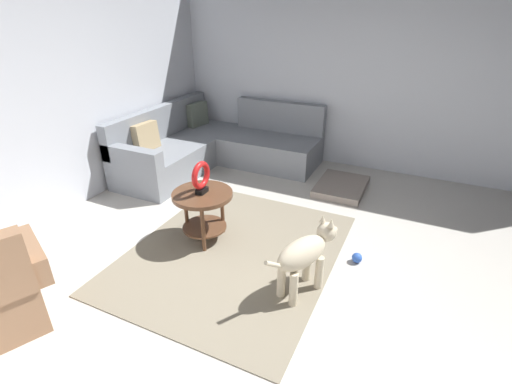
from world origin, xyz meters
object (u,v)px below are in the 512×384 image
object	(u,v)px
torus_sculpture	(201,177)
dog	(305,253)
dog_toy_ball	(357,258)
sectional_couch	(214,147)
dog_bed_mat	(341,187)
side_table	(203,204)

from	to	relation	value
torus_sculpture	dog	xyz separation A→B (m)	(-0.30, -1.17, -0.33)
torus_sculpture	dog_toy_ball	bearing A→B (deg)	-79.52
sectional_couch	dog	xyz separation A→B (m)	(-2.06, -2.12, 0.09)
dog_bed_mat	dog_toy_ball	distance (m)	1.56
sectional_couch	dog_toy_ball	size ratio (longest dim) A/B	23.17
dog	dog_toy_ball	size ratio (longest dim) A/B	8.22
torus_sculpture	dog_toy_ball	distance (m)	1.67
torus_sculpture	dog_bed_mat	distance (m)	2.12
side_table	dog_toy_ball	distance (m)	1.58
torus_sculpture	side_table	bearing A→B (deg)	93.58
sectional_couch	torus_sculpture	size ratio (longest dim) A/B	6.90
dog	dog_toy_ball	distance (m)	0.75
sectional_couch	dog_bed_mat	size ratio (longest dim) A/B	2.81
dog_toy_ball	dog_bed_mat	bearing A→B (deg)	19.10
side_table	torus_sculpture	bearing A→B (deg)	-86.42
dog	torus_sculpture	bearing A→B (deg)	-171.00
side_table	dog_bed_mat	xyz separation A→B (m)	(1.75, -1.00, -0.37)
dog_toy_ball	side_table	bearing A→B (deg)	100.48
sectional_couch	dog_toy_ball	distance (m)	2.87
side_table	dog_toy_ball	world-z (taller)	side_table
torus_sculpture	dog_toy_ball	world-z (taller)	torus_sculpture
side_table	torus_sculpture	world-z (taller)	torus_sculpture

